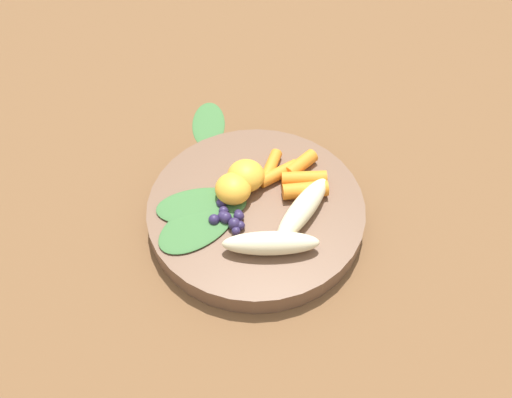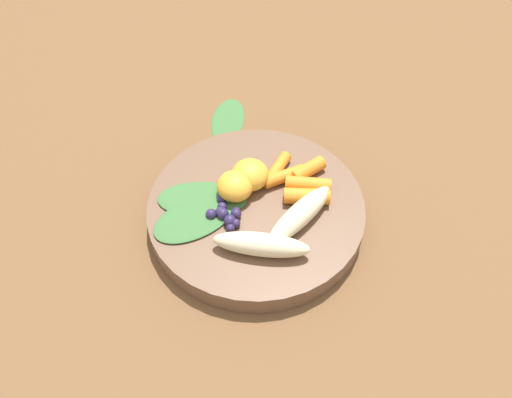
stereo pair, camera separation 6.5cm
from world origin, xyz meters
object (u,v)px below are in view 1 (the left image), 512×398
banana_peeled_right (271,243)px  orange_segment_near (233,189)px  banana_peeled_left (303,209)px  kale_leaf_stray (207,124)px  bowl (256,211)px

banana_peeled_right → orange_segment_near: (0.09, 0.01, 0.00)m
banana_peeled_left → orange_segment_near: 0.09m
banana_peeled_left → kale_leaf_stray: (0.23, 0.05, -0.04)m
bowl → banana_peeled_left: size_ratio=2.43×
kale_leaf_stray → banana_peeled_left: bearing=-148.8°
orange_segment_near → kale_leaf_stray: 0.18m
banana_peeled_right → orange_segment_near: size_ratio=2.47×
banana_peeled_right → banana_peeled_left: bearing=50.7°
orange_segment_near → kale_leaf_stray: orange_segment_near is taller
bowl → orange_segment_near: bearing=47.2°
bowl → banana_peeled_right: size_ratio=2.43×
bowl → orange_segment_near: 0.04m
banana_peeled_right → kale_leaf_stray: size_ratio=1.12×
banana_peeled_left → banana_peeled_right: same height
bowl → banana_peeled_left: banana_peeled_left is taller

